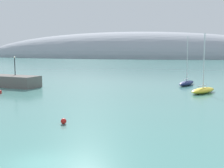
{
  "coord_description": "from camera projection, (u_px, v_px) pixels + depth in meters",
  "views": [
    {
      "loc": [
        8.85,
        -16.99,
        7.3
      ],
      "look_at": [
        -1.24,
        25.91,
        2.09
      ],
      "focal_mm": 49.25,
      "sensor_mm": 36.0,
      "label": 1
    }
  ],
  "objects": [
    {
      "name": "mooring_buoy_red",
      "position": [
        64.0,
        121.0,
        29.49
      ],
      "size": [
        0.56,
        0.56,
        0.56
      ],
      "primitive_type": "sphere",
      "color": "red",
      "rests_on": "water"
    },
    {
      "name": "sailboat_yellow_mid_mooring",
      "position": [
        203.0,
        90.0,
        49.62
      ],
      "size": [
        5.09,
        6.54,
        9.65
      ],
      "rotation": [
        0.0,
        0.0,
        1.03
      ],
      "color": "yellow",
      "rests_on": "water"
    },
    {
      "name": "water",
      "position": [
        37.0,
        165.0,
        19.3
      ],
      "size": [
        600.0,
        600.0,
        0.0
      ],
      "primitive_type": "plane",
      "color": "teal",
      "rests_on": "ground"
    },
    {
      "name": "harbor_lamp_post",
      "position": [
        15.0,
        63.0,
        58.3
      ],
      "size": [
        0.36,
        0.36,
        3.61
      ],
      "color": "black",
      "rests_on": "breakwater_rocks"
    },
    {
      "name": "sailboat_navy_end_of_line",
      "position": [
        187.0,
        83.0,
        60.24
      ],
      "size": [
        3.88,
        7.19,
        9.57
      ],
      "rotation": [
        0.0,
        0.0,
        1.25
      ],
      "color": "navy",
      "rests_on": "water"
    },
    {
      "name": "distant_ridge",
      "position": [
        132.0,
        57.0,
        232.6
      ],
      "size": [
        245.15,
        67.92,
        38.33
      ],
      "primitive_type": "ellipsoid",
      "color": "#999EA8",
      "rests_on": "ground"
    },
    {
      "name": "breakwater_rocks",
      "position": [
        1.0,
        81.0,
        58.93
      ],
      "size": [
        16.59,
        7.3,
        2.1
      ],
      "primitive_type": "cube",
      "rotation": [
        0.0,
        0.0,
        -0.2
      ],
      "color": "#66605B",
      "rests_on": "ground"
    }
  ]
}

